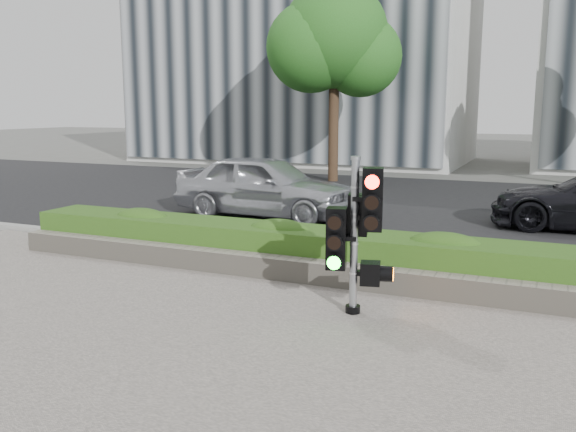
% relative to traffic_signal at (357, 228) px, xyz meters
% --- Properties ---
extents(ground, '(120.00, 120.00, 0.00)m').
position_rel_traffic_signal_xyz_m(ground, '(-0.66, -0.84, -1.16)').
color(ground, '#51514C').
rests_on(ground, ground).
extents(sidewalk, '(16.00, 11.00, 0.03)m').
position_rel_traffic_signal_xyz_m(sidewalk, '(-0.66, -3.34, -1.14)').
color(sidewalk, '#9E9389').
rests_on(sidewalk, ground).
extents(road, '(60.00, 13.00, 0.02)m').
position_rel_traffic_signal_xyz_m(road, '(-0.66, 9.16, -1.15)').
color(road, black).
rests_on(road, ground).
extents(curb, '(60.00, 0.25, 0.12)m').
position_rel_traffic_signal_xyz_m(curb, '(-0.66, 2.31, -1.10)').
color(curb, gray).
rests_on(curb, ground).
extents(stone_wall, '(12.00, 0.32, 0.34)m').
position_rel_traffic_signal_xyz_m(stone_wall, '(-0.66, 1.06, -0.96)').
color(stone_wall, gray).
rests_on(stone_wall, sidewalk).
extents(hedge, '(12.00, 1.00, 0.68)m').
position_rel_traffic_signal_xyz_m(hedge, '(-0.66, 1.71, -0.79)').
color(hedge, '#508F2C').
rests_on(hedge, sidewalk).
extents(building_left, '(16.00, 9.00, 15.00)m').
position_rel_traffic_signal_xyz_m(building_left, '(-9.66, 22.16, 6.34)').
color(building_left, '#B7B7B2').
rests_on(building_left, ground).
extents(tree_left, '(4.61, 4.03, 7.34)m').
position_rel_traffic_signal_xyz_m(tree_left, '(-5.18, 13.71, 3.89)').
color(tree_left, black).
rests_on(tree_left, ground).
extents(traffic_signal, '(0.74, 0.61, 2.04)m').
position_rel_traffic_signal_xyz_m(traffic_signal, '(0.00, 0.00, 0.00)').
color(traffic_signal, black).
rests_on(traffic_signal, sidewalk).
extents(car_silver, '(4.58, 2.01, 1.53)m').
position_rel_traffic_signal_xyz_m(car_silver, '(-4.19, 5.96, -0.37)').
color(car_silver, '#B7B9BF').
rests_on(car_silver, road).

